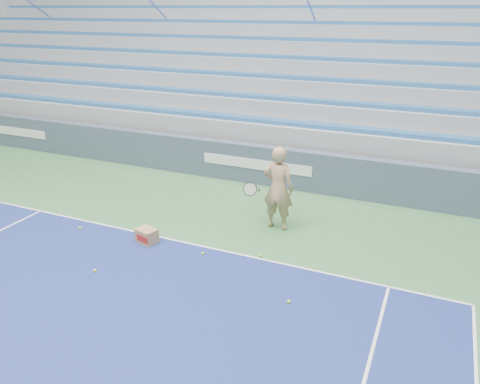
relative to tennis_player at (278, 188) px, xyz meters
name	(u,v)px	position (x,y,z in m)	size (l,w,h in m)	color
sponsor_barrier	(258,164)	(-1.46, 2.50, -0.40)	(30.00, 0.32, 1.10)	#3D4A5D
bleachers	(316,74)	(-1.47, 8.22, 1.40)	(31.00, 9.15, 7.30)	#919499
tennis_player	(278,188)	(0.00, 0.00, 0.00)	(0.96, 0.86, 1.90)	tan
ball_box	(147,236)	(-2.27, -1.80, -0.80)	(0.49, 0.42, 0.31)	#A0764D
tennis_ball_0	(203,254)	(-0.94, -1.80, -0.92)	(0.07, 0.07, 0.07)	#B2E42E
tennis_ball_1	(289,302)	(1.17, -2.67, -0.92)	(0.07, 0.07, 0.07)	#B2E42E
tennis_ball_2	(95,271)	(-2.49, -3.20, -0.92)	(0.07, 0.07, 0.07)	#B2E42E
tennis_ball_3	(260,256)	(0.15, -1.41, -0.92)	(0.07, 0.07, 0.07)	#B2E42E
tennis_ball_4	(80,228)	(-4.01, -1.88, -0.92)	(0.07, 0.07, 0.07)	#B2E42E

